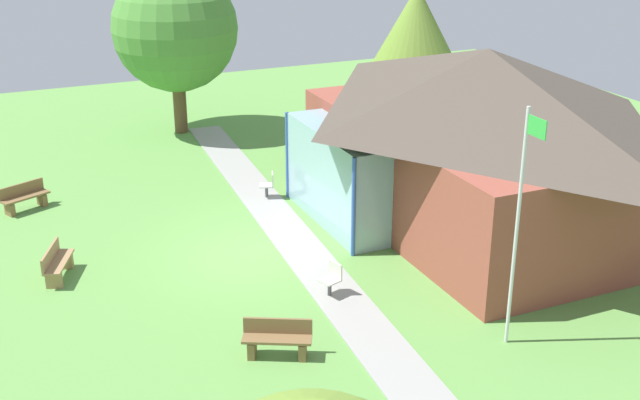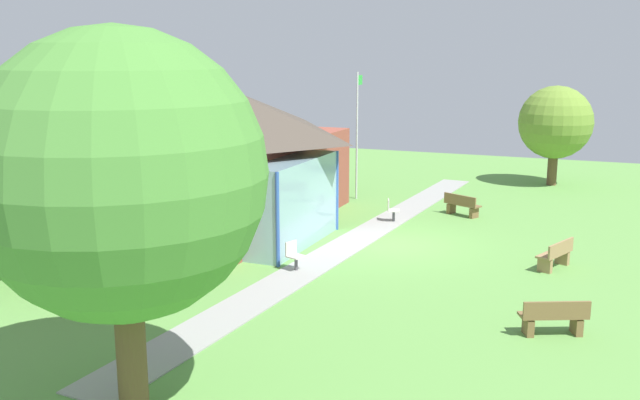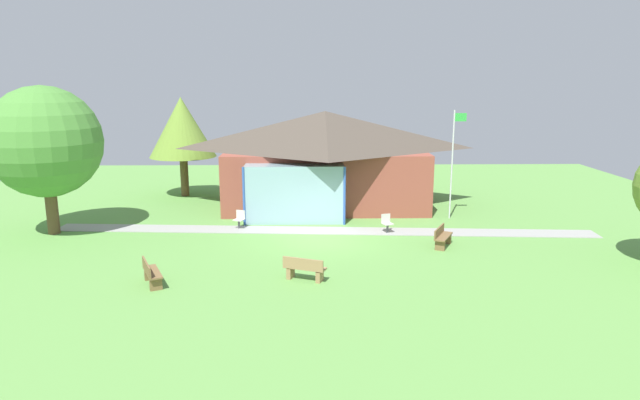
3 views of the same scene
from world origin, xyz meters
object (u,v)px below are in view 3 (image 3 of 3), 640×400
at_px(patio_chair_west, 240,220).
at_px(tree_west_hedge, 45,142).
at_px(pavilion, 324,157).
at_px(flagpole, 453,159).
at_px(bench_mid_right, 442,237).
at_px(bench_front_left, 151,274).
at_px(bench_front_center, 304,269).
at_px(tree_behind_pavilion_left, 182,128).
at_px(patio_chair_lawn_spare, 387,224).

distance_m(patio_chair_west, tree_west_hedge, 9.20).
relative_size(patio_chair_west, tree_west_hedge, 0.13).
xyz_separation_m(pavilion, flagpole, (6.32, -3.23, 0.31)).
bearing_deg(bench_mid_right, flagpole, -170.96).
bearing_deg(pavilion, bench_front_left, -116.81).
relative_size(bench_front_center, bench_mid_right, 1.01).
xyz_separation_m(bench_front_center, tree_behind_pavilion_left, (-7.33, 14.71, 3.71)).
bearing_deg(tree_west_hedge, patio_chair_lawn_spare, -0.77).
bearing_deg(flagpole, patio_chair_lawn_spare, -143.33).
bearing_deg(bench_mid_right, bench_front_left, -42.11).
distance_m(pavilion, bench_front_center, 12.26).
bearing_deg(bench_front_center, tree_west_hedge, 173.01).
distance_m(bench_front_left, patio_chair_west, 7.61).
bearing_deg(patio_chair_lawn_spare, bench_mid_right, 113.27).
distance_m(bench_mid_right, tree_west_hedge, 17.81).
height_order(bench_mid_right, tree_behind_pavilion_left, tree_behind_pavilion_left).
bearing_deg(bench_mid_right, bench_front_center, -29.12).
relative_size(bench_mid_right, patio_chair_west, 1.79).
bearing_deg(tree_behind_pavilion_left, patio_chair_lawn_spare, -37.88).
height_order(patio_chair_west, tree_west_hedge, tree_west_hedge).
distance_m(bench_front_left, bench_front_center, 5.23).
bearing_deg(tree_west_hedge, bench_mid_right, -7.97).
xyz_separation_m(tree_west_hedge, tree_behind_pavilion_left, (4.14, 8.41, -0.07)).
bearing_deg(bench_front_left, bench_front_center, 68.97).
xyz_separation_m(pavilion, bench_front_left, (-6.23, -12.34, -2.29)).
bearing_deg(patio_chair_west, bench_front_center, 134.36).
relative_size(flagpole, bench_front_center, 3.49).
relative_size(flagpole, bench_front_left, 3.51).
xyz_separation_m(bench_front_left, patio_chair_west, (2.12, 7.31, 0.01)).
bearing_deg(bench_mid_right, tree_west_hedge, -71.10).
distance_m(flagpole, patio_chair_lawn_spare, 5.17).
relative_size(pavilion, patio_chair_lawn_spare, 13.61).
relative_size(bench_front_center, patio_chair_lawn_spare, 1.81).
bearing_deg(patio_chair_west, tree_behind_pavilion_left, -40.91).
relative_size(flagpole, bench_mid_right, 3.53).
distance_m(flagpole, bench_front_center, 11.72).
bearing_deg(pavilion, flagpole, -27.10).
relative_size(tree_west_hedge, tree_behind_pavilion_left, 1.13).
relative_size(pavilion, patio_chair_west, 13.61).
relative_size(bench_mid_right, tree_behind_pavilion_left, 0.26).
height_order(flagpole, tree_behind_pavilion_left, tree_behind_pavilion_left).
bearing_deg(tree_west_hedge, patio_chair_west, 4.66).
xyz_separation_m(bench_front_center, patio_chair_lawn_spare, (3.74, 6.10, 0.01)).
height_order(flagpole, patio_chair_lawn_spare, flagpole).
distance_m(bench_front_center, patio_chair_lawn_spare, 7.15).
height_order(bench_front_left, bench_front_center, same).
height_order(pavilion, bench_front_center, pavilion).
bearing_deg(patio_chair_lawn_spare, flagpole, -162.50).
relative_size(bench_mid_right, tree_west_hedge, 0.23).
bearing_deg(tree_west_hedge, bench_front_left, -46.67).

